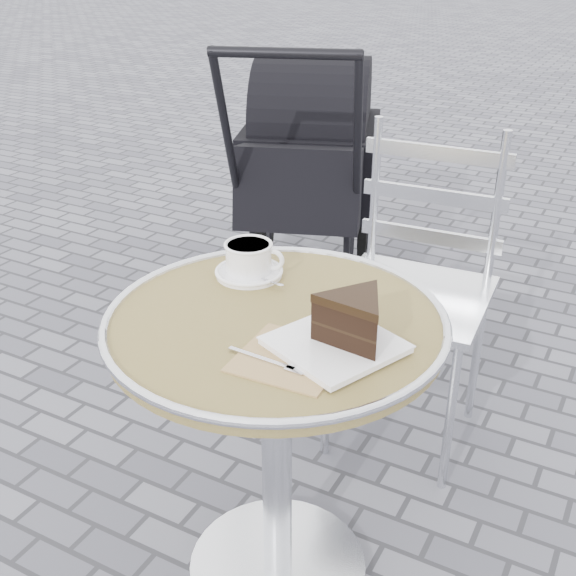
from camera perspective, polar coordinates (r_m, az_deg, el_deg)
The scene contains 6 objects.
ground at distance 1.96m, azimuth -0.81°, elevation -21.38°, with size 80.00×80.00×0.00m, color slate.
cafe_table at distance 1.58m, azimuth -0.94°, elevation -7.61°, with size 0.72×0.72×0.74m.
cappuccino_set at distance 1.66m, azimuth -3.06°, elevation 2.13°, with size 0.18×0.15×0.08m.
cake_plate_set at distance 1.37m, azimuth 4.80°, elevation -2.92°, with size 0.34×0.31×0.12m.
bistro_chair at distance 2.16m, azimuth 10.60°, elevation 2.77°, with size 0.46×0.46×0.96m.
baby_stroller at distance 3.01m, azimuth 1.60°, elevation 8.55°, with size 0.83×1.19×1.13m.
Camera 1 is at (0.64, -1.13, 1.47)m, focal length 45.00 mm.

